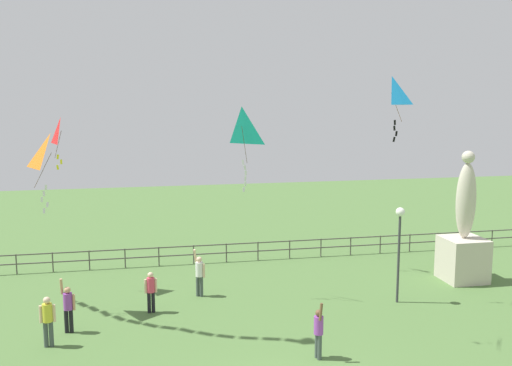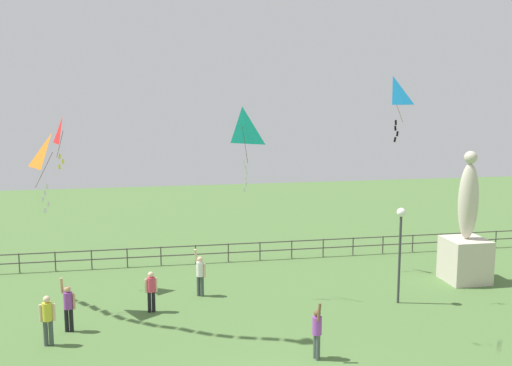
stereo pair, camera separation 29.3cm
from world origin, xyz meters
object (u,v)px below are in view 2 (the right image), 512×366
person_0 (151,289)px  kite_4 (393,95)px  lamppost (400,233)px  kite_6 (242,128)px  kite_3 (52,154)px  statue_monument (466,243)px  person_3 (200,273)px  person_4 (317,330)px  kite_2 (63,132)px  person_1 (48,317)px  person_2 (68,305)px

person_0 → kite_4: bearing=-1.8°
lamppost → kite_6: bearing=165.2°
kite_3 → kite_4: (13.02, -1.28, 2.22)m
lamppost → statue_monument: bearing=26.5°
kite_4 → kite_6: 6.02m
person_3 → person_4: size_ratio=1.05×
person_0 → kite_4: 12.03m
kite_6 → kite_2: bearing=158.7°
kite_3 → kite_4: size_ratio=1.18×
kite_2 → kite_4: kite_4 is taller
kite_2 → kite_6: size_ratio=0.64×
statue_monument → person_1: size_ratio=3.42×
person_2 → kite_4: kite_4 is taller
person_2 → kite_6: bearing=17.9°
kite_2 → kite_6: kite_6 is taller
person_0 → kite_4: kite_4 is taller
kite_2 → kite_6: 7.67m
lamppost → person_3: 8.31m
person_1 → kite_2: kite_2 is taller
lamppost → person_2: bearing=-177.7°
person_0 → person_2: (-2.89, -1.37, 0.06)m
statue_monument → person_1: bearing=-168.1°
person_2 → kite_6: size_ratio=0.58×
lamppost → person_1: bearing=-173.1°
person_0 → person_3: bearing=35.8°
kite_4 → statue_monument: bearing=18.8°
statue_monument → person_3: (-11.88, 0.25, -0.78)m
person_3 → person_4: 7.24m
kite_3 → person_1: bearing=-88.2°
person_3 → kite_3: 7.54m
person_3 → kite_6: (1.69, -0.70, 6.00)m
lamppost → kite_2: 14.46m
person_0 → kite_3: kite_3 is taller
person_0 → kite_6: (3.71, 0.76, 6.08)m
kite_6 → kite_4: bearing=-10.3°
person_1 → person_2: 1.20m
lamppost → kite_6: kite_6 is taller
person_1 → person_4: size_ratio=0.90×
kite_3 → person_4: bearing=-35.3°
statue_monument → kite_4: size_ratio=2.38×
person_2 → person_3: bearing=29.9°
person_2 → lamppost: bearing=2.3°
person_0 → kite_2: kite_2 is taller
kite_3 → person_0: bearing=-15.7°
lamppost → person_4: size_ratio=2.05×
statue_monument → kite_2: bearing=172.3°
statue_monument → person_2: statue_monument is taller
person_1 → person_2: size_ratio=0.88×
person_2 → kite_3: 5.65m
person_0 → kite_4: size_ratio=0.65×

